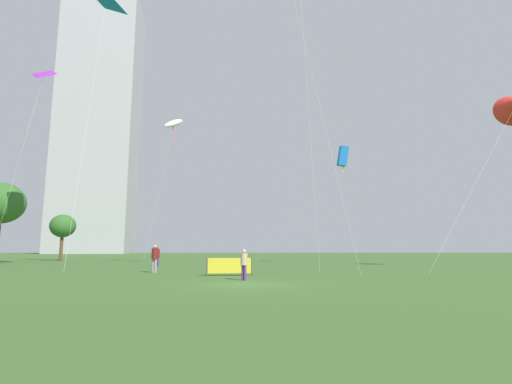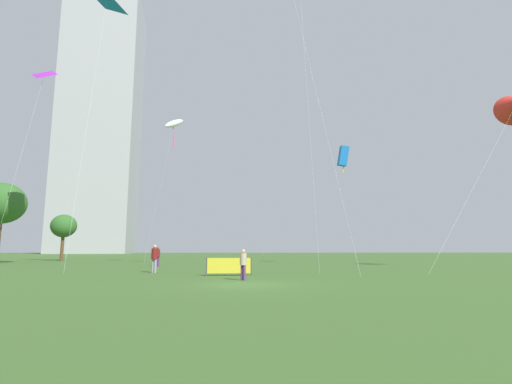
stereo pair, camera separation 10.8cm
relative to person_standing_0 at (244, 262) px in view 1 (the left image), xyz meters
The scene contains 12 objects.
ground 2.48m from the person_standing_0, 90.88° to the right, with size 280.00×280.00×0.00m, color #3D6028.
person_standing_0 is the anchor object (origin of this frame).
person_standing_1 8.79m from the person_standing_0, 131.43° to the left, with size 0.42×0.42×1.87m.
person_standing_2 17.51m from the person_standing_0, 114.89° to the left, with size 0.40×0.40×1.78m.
kite_flying_1 25.28m from the person_standing_0, 60.05° to the left, with size 9.81×6.04×12.77m.
kite_flying_2 27.09m from the person_standing_0, 142.94° to the left, with size 1.79×4.69×17.71m.
kite_flying_4 27.53m from the person_standing_0, 108.21° to the left, with size 3.93×3.38×16.81m.
kite_flying_5 33.43m from the person_standing_0, 129.53° to the left, with size 3.72×11.24×27.43m.
park_tree_0 40.57m from the person_standing_0, 125.23° to the left, with size 3.30×3.30×6.18m.
park_tree_1 35.76m from the person_standing_0, 137.93° to the left, with size 5.10×5.10×8.90m.
distant_highrise_0 134.48m from the person_standing_0, 112.60° to the left, with size 24.93×25.43×94.02m, color #A8A8AD.
event_banner 3.39m from the person_standing_0, 102.83° to the left, with size 2.73×0.17×1.10m.
Camera 1 is at (-0.65, -17.44, 1.59)m, focal length 26.60 mm.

